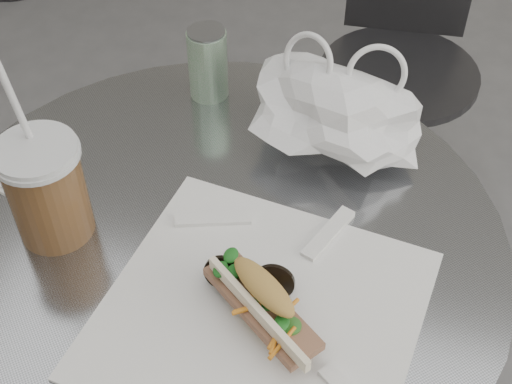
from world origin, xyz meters
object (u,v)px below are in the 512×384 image
(banh_mi, at_px, (262,303))
(sunglasses, at_px, (249,278))
(drink_can, at_px, (208,63))
(chair_far, at_px, (393,104))
(cafe_table, at_px, (220,350))
(iced_coffee, at_px, (46,188))

(banh_mi, height_order, sunglasses, banh_mi)
(drink_can, bearing_deg, banh_mi, -62.41)
(banh_mi, bearing_deg, chair_far, 122.90)
(cafe_table, height_order, drink_can, drink_can)
(cafe_table, relative_size, iced_coffee, 2.51)
(iced_coffee, bearing_deg, drink_can, 73.66)
(banh_mi, distance_m, iced_coffee, 0.30)
(banh_mi, height_order, drink_can, drink_can)
(cafe_table, distance_m, banh_mi, 0.34)
(sunglasses, relative_size, drink_can, 0.97)
(banh_mi, bearing_deg, cafe_table, 169.27)
(chair_far, bearing_deg, banh_mi, 80.60)
(iced_coffee, bearing_deg, banh_mi, -11.52)
(banh_mi, relative_size, iced_coffee, 0.68)
(sunglasses, bearing_deg, banh_mi, -60.14)
(chair_far, distance_m, iced_coffee, 1.10)
(banh_mi, height_order, iced_coffee, iced_coffee)
(chair_far, relative_size, drink_can, 6.12)
(cafe_table, relative_size, sunglasses, 6.87)
(iced_coffee, bearing_deg, sunglasses, -4.13)
(iced_coffee, height_order, sunglasses, iced_coffee)
(iced_coffee, bearing_deg, cafe_table, 12.79)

